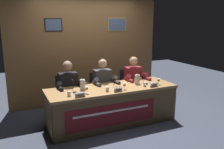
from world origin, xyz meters
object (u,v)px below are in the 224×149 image
at_px(chair_left, 67,98).
at_px(microphone_left, 74,88).
at_px(conference_table, 114,100).
at_px(water_pitcher_left_side, 83,85).
at_px(nameplate_left, 80,95).
at_px(juice_glass_left, 87,89).
at_px(chair_center, 100,93).
at_px(panelist_left, 69,87).
at_px(microphone_right, 145,80).
at_px(water_cup_left, 69,94).
at_px(panelist_center, 104,83).
at_px(nameplate_right, 154,85).
at_px(water_cup_center, 107,89).
at_px(water_cup_right, 145,85).
at_px(juice_glass_center, 124,85).
at_px(chair_right, 130,89).
at_px(panelist_right, 135,80).
at_px(nameplate_center, 118,89).
at_px(juice_glass_right, 159,80).
at_px(microphone_center, 115,84).
at_px(water_pitcher_right_side, 137,79).

bearing_deg(chair_left, microphone_left, -92.04).
relative_size(conference_table, water_pitcher_left_side, 11.94).
distance_m(chair_left, nameplate_left, 0.99).
bearing_deg(juice_glass_left, chair_center, 54.00).
xyz_separation_m(panelist_left, microphone_right, (1.45, -0.45, 0.09)).
xyz_separation_m(water_cup_left, panelist_center, (0.90, 0.61, -0.06)).
xyz_separation_m(panelist_center, nameplate_right, (0.75, -0.71, 0.06)).
height_order(panelist_left, microphone_right, panelist_left).
height_order(panelist_center, water_cup_center, panelist_center).
distance_m(juice_glass_left, water_cup_right, 1.18).
distance_m(microphone_left, juice_glass_center, 0.93).
relative_size(panelist_left, chair_right, 1.37).
height_order(conference_table, panelist_right, panelist_right).
bearing_deg(water_cup_right, nameplate_center, -171.67).
distance_m(juice_glass_left, nameplate_center, 0.56).
xyz_separation_m(chair_right, microphone_right, (-0.02, -0.65, 0.37)).
xyz_separation_m(water_cup_left, water_pitcher_left_side, (0.33, 0.29, 0.06)).
height_order(conference_table, juice_glass_right, juice_glass_right).
height_order(juice_glass_center, water_pitcher_left_side, water_pitcher_left_side).
distance_m(panelist_left, water_pitcher_left_side, 0.39).
distance_m(panelist_left, microphone_center, 0.91).
relative_size(water_cup_center, juice_glass_right, 0.69).
xyz_separation_m(panelist_left, microphone_left, (-0.02, -0.43, 0.09)).
height_order(juice_glass_left, nameplate_center, juice_glass_left).
relative_size(nameplate_center, nameplate_right, 0.97).
xyz_separation_m(juice_glass_center, water_cup_right, (0.45, 0.01, -0.05)).
bearing_deg(water_cup_right, nameplate_left, -175.38).
relative_size(water_cup_left, water_cup_right, 1.00).
bearing_deg(water_pitcher_right_side, water_cup_center, -162.80).
height_order(panelist_right, water_pitcher_left_side, panelist_right).
xyz_separation_m(nameplate_center, water_pitcher_left_side, (-0.54, 0.39, 0.05)).
bearing_deg(nameplate_right, nameplate_left, -179.16).
height_order(microphone_left, water_cup_right, microphone_left).
bearing_deg(chair_left, juice_glass_right, -26.03).
xyz_separation_m(juice_glass_center, panelist_right, (0.59, 0.64, -0.11)).
bearing_deg(nameplate_right, panelist_left, 154.34).
bearing_deg(panelist_left, nameplate_center, -45.33).
relative_size(nameplate_left, juice_glass_left, 1.43).
relative_size(nameplate_left, water_pitcher_right_side, 0.84).
xyz_separation_m(chair_left, water_pitcher_right_side, (1.30, -0.60, 0.39)).
bearing_deg(panelist_left, microphone_center, -30.11).
height_order(chair_center, nameplate_right, chair_center).
bearing_deg(water_pitcher_left_side, microphone_left, -151.42).
height_order(water_cup_left, panelist_center, panelist_center).
relative_size(juice_glass_center, water_cup_center, 1.46).
relative_size(chair_right, juice_glass_right, 7.17).
xyz_separation_m(chair_center, panelist_right, (0.74, -0.20, 0.28)).
relative_size(juice_glass_left, juice_glass_right, 1.00).
bearing_deg(nameplate_center, juice_glass_right, 6.06).
bearing_deg(panelist_center, nameplate_right, -43.61).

